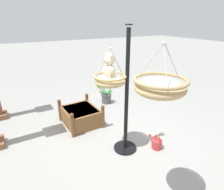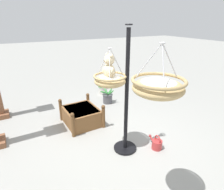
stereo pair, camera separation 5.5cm
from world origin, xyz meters
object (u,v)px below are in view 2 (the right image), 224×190
at_px(hanging_basket_with_teddy, 110,80).
at_px(potted_plant_bushy_green, 108,97).
at_px(teddy_bear, 109,69).
at_px(hanging_basket_left_high, 158,87).
at_px(display_pole_central, 126,117).
at_px(watering_can, 157,144).
at_px(potted_plant_flowering_red, 103,85).
at_px(wooden_planter_box, 82,115).

relative_size(hanging_basket_with_teddy, potted_plant_bushy_green, 1.48).
height_order(teddy_bear, hanging_basket_left_high, hanging_basket_left_high).
bearing_deg(hanging_basket_left_high, display_pole_central, -17.61).
bearing_deg(watering_can, potted_plant_flowering_red, -6.33).
relative_size(hanging_basket_left_high, potted_plant_flowering_red, 0.90).
distance_m(potted_plant_bushy_green, watering_can, 2.42).
bearing_deg(display_pole_central, teddy_bear, 61.15).
distance_m(hanging_basket_with_teddy, wooden_planter_box, 1.69).
bearing_deg(potted_plant_bushy_green, hanging_basket_left_high, 161.83).
bearing_deg(wooden_planter_box, teddy_bear, -173.62).
distance_m(hanging_basket_with_teddy, teddy_bear, 0.20).
bearing_deg(watering_can, display_pole_central, 62.67).
bearing_deg(potted_plant_flowering_red, potted_plant_bushy_green, 165.40).
distance_m(display_pole_central, watering_can, 0.87).
distance_m(teddy_bear, wooden_planter_box, 1.83).
distance_m(wooden_planter_box, potted_plant_flowering_red, 2.01).
xyz_separation_m(hanging_basket_with_teddy, potted_plant_flowering_red, (2.71, -1.15, -1.08)).
distance_m(display_pole_central, potted_plant_bushy_green, 2.31).
relative_size(potted_plant_flowering_red, potted_plant_bushy_green, 1.45).
bearing_deg(wooden_planter_box, watering_can, -149.44).
xyz_separation_m(teddy_bear, wooden_planter_box, (1.19, 0.13, -1.39)).
relative_size(hanging_basket_with_teddy, potted_plant_flowering_red, 1.02).
xyz_separation_m(display_pole_central, wooden_planter_box, (1.34, 0.40, -0.49)).
height_order(hanging_basket_with_teddy, wooden_planter_box, hanging_basket_with_teddy).
relative_size(display_pole_central, watering_can, 6.63).
height_order(display_pole_central, potted_plant_bushy_green, display_pole_central).
distance_m(potted_plant_flowering_red, watering_can, 3.17).
relative_size(teddy_bear, potted_plant_flowering_red, 0.69).
bearing_deg(hanging_basket_left_high, watering_can, -46.36).
bearing_deg(teddy_bear, potted_plant_bushy_green, -26.41).
xyz_separation_m(display_pole_central, potted_plant_flowering_red, (2.86, -0.90, -0.38)).
bearing_deg(potted_plant_flowering_red, hanging_basket_left_high, 162.46).
bearing_deg(display_pole_central, hanging_basket_with_teddy, 59.04).
distance_m(display_pole_central, hanging_basket_with_teddy, 0.76).
xyz_separation_m(potted_plant_flowering_red, potted_plant_bushy_green, (-0.72, 0.19, -0.15)).
bearing_deg(wooden_planter_box, hanging_basket_with_teddy, -172.56).
xyz_separation_m(teddy_bear, hanging_basket_left_high, (-1.32, 0.10, 0.11)).
bearing_deg(potted_plant_flowering_red, hanging_basket_with_teddy, 156.96).
xyz_separation_m(potted_plant_bushy_green, watering_can, (-2.42, 0.16, -0.08)).
bearing_deg(hanging_basket_with_teddy, teddy_bear, 90.00).
height_order(wooden_planter_box, potted_plant_flowering_red, potted_plant_flowering_red).
distance_m(display_pole_central, wooden_planter_box, 1.48).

